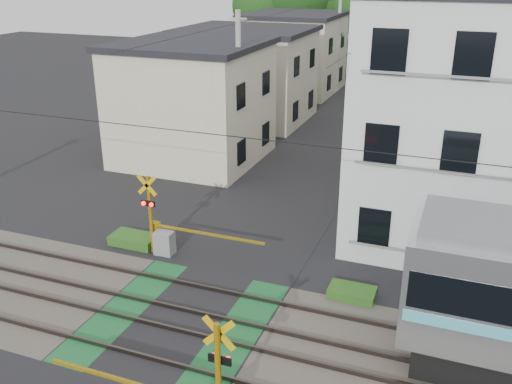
% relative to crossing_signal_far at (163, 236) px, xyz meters
% --- Properties ---
extents(ground, '(120.00, 120.00, 0.00)m').
position_rel_crossing_signal_far_xyz_m(ground, '(2.59, -3.65, -0.71)').
color(ground, black).
extents(track_bed, '(120.00, 120.00, 0.14)m').
position_rel_crossing_signal_far_xyz_m(track_bed, '(2.59, -3.65, -0.67)').
color(track_bed, '#47423A').
rests_on(track_bed, ground).
extents(crossing_signal_far, '(4.74, 0.65, 3.09)m').
position_rel_crossing_signal_far_xyz_m(crossing_signal_far, '(0.00, 0.00, 0.00)').
color(crossing_signal_far, '#EBB30C').
rests_on(crossing_signal_far, ground).
extents(apartment_block, '(10.20, 8.36, 9.30)m').
position_rel_crossing_signal_far_xyz_m(apartment_block, '(11.09, 5.84, 3.94)').
color(apartment_block, silver).
rests_on(apartment_block, ground).
extents(houses_row, '(22.07, 31.35, 6.80)m').
position_rel_crossing_signal_far_xyz_m(houses_row, '(2.84, 22.27, 2.53)').
color(houses_row, beige).
rests_on(houses_row, ground).
extents(tree_hill, '(40.00, 12.36, 11.74)m').
position_rel_crossing_signal_far_xyz_m(tree_hill, '(2.70, 45.07, 5.04)').
color(tree_hill, '#1F4818').
rests_on(tree_hill, ground).
extents(catenary, '(60.00, 5.04, 7.00)m').
position_rel_crossing_signal_far_xyz_m(catenary, '(8.59, -3.62, 2.98)').
color(catenary, '#2D2D33').
rests_on(catenary, ground).
extents(utility_poles, '(7.90, 42.00, 8.00)m').
position_rel_crossing_signal_far_xyz_m(utility_poles, '(1.53, 19.35, 3.37)').
color(utility_poles, '#A5A5A0').
rests_on(utility_poles, ground).
extents(pedestrian, '(0.57, 0.39, 1.50)m').
position_rel_crossing_signal_far_xyz_m(pedestrian, '(3.28, 28.51, 0.04)').
color(pedestrian, black).
rests_on(pedestrian, ground).
extents(weed_patches, '(10.25, 8.80, 0.40)m').
position_rel_crossing_signal_far_xyz_m(weed_patches, '(4.34, -3.74, -0.53)').
color(weed_patches, '#2D5E1E').
rests_on(weed_patches, ground).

